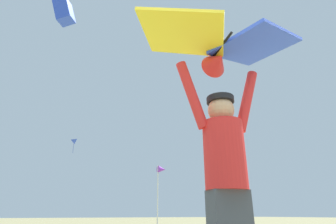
{
  "coord_description": "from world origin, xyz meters",
  "views": [
    {
      "loc": [
        -1.38,
        -1.74,
        0.64
      ],
      "look_at": [
        -0.0,
        1.02,
        1.84
      ],
      "focal_mm": 28.4,
      "sensor_mm": 36.0,
      "label": 1
    }
  ],
  "objects": [
    {
      "name": "marker_flag",
      "position": [
        2.49,
        6.54,
        1.9
      ],
      "size": [
        0.3,
        0.24,
        2.2
      ],
      "color": "silver",
      "rests_on": "ground"
    },
    {
      "name": "held_stunt_kite",
      "position": [
        -0.01,
        -0.08,
        2.11
      ],
      "size": [
        1.61,
        1.0,
        0.39
      ],
      "color": "black"
    },
    {
      "name": "distant_kite_blue_mid_left",
      "position": [
        2.67,
        33.5,
        9.41
      ],
      "size": [
        1.14,
        1.12,
        1.96
      ],
      "color": "blue"
    },
    {
      "name": "distant_kite_blue_high_left",
      "position": [
        -1.3,
        10.51,
        10.47
      ],
      "size": [
        1.34,
        1.07,
        1.43
      ],
      "color": "blue"
    },
    {
      "name": "kite_flyer_person",
      "position": [
        -0.0,
        -0.02,
        0.94
      ],
      "size": [
        0.81,
        0.4,
        1.92
      ],
      "color": "#424751",
      "rests_on": "ground"
    }
  ]
}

